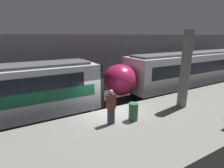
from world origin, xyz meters
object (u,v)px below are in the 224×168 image
Objects in this scene: trash_bin at (133,112)px; support_pillar_near at (185,70)px; train_modern at (197,70)px; person_waiting at (111,106)px.

support_pillar_near is at bearing 0.68° from trash_bin.
train_modern is at bearing 22.14° from trash_bin.
support_pillar_near is 8.71m from train_modern.
person_waiting reaches higher than trash_bin.
trash_bin is (1.09, -0.21, -0.43)m from person_waiting.
train_modern is (7.41, 4.36, -1.41)m from support_pillar_near.
train_modern is at bearing 19.39° from person_waiting.
person_waiting is at bearing -160.61° from train_modern.
train_modern reaches higher than person_waiting.
person_waiting is 1.19m from trash_bin.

